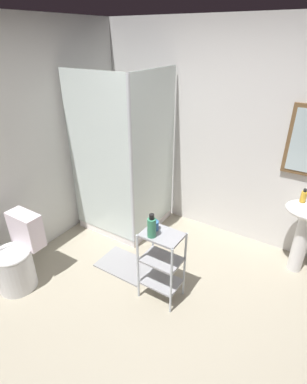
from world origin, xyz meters
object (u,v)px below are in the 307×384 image
(toilet, at_px, (18,259))
(body_wash_bottle_green, at_px, (152,227))
(shower_stall, at_px, (127,196))
(pedestal_sink, at_px, (306,225))
(rinse_cup, at_px, (154,225))
(storage_cart, at_px, (162,261))
(bath_mat, at_px, (125,265))
(hand_soap_bottle, at_px, (304,196))

(toilet, xyz_separation_m, body_wash_bottle_green, (1.24, 0.55, 0.52))
(shower_stall, relative_size, pedestal_sink, 2.47)
(pedestal_sink, height_order, rinse_cup, rinse_cup)
(pedestal_sink, height_order, storage_cart, pedestal_sink)
(pedestal_sink, distance_m, storage_cart, 1.54)
(storage_cart, relative_size, body_wash_bottle_green, 3.28)
(toilet, relative_size, bath_mat, 1.27)
(toilet, xyz_separation_m, rinse_cup, (1.21, 0.65, 0.47))
(body_wash_bottle_green, relative_size, bath_mat, 0.38)
(storage_cart, bearing_deg, rinse_cup, 165.40)
(body_wash_bottle_green, bearing_deg, toilet, -156.05)
(shower_stall, distance_m, bath_mat, 0.92)
(toilet, bearing_deg, pedestal_sink, 36.69)
(shower_stall, relative_size, rinse_cup, 23.44)
(shower_stall, relative_size, hand_soap_bottle, 13.84)
(shower_stall, height_order, toilet, shower_stall)
(toilet, distance_m, storage_cart, 1.45)
(rinse_cup, bearing_deg, toilet, -151.66)
(hand_soap_bottle, bearing_deg, storage_cart, -129.81)
(body_wash_bottle_green, bearing_deg, storage_cart, 50.55)
(pedestal_sink, xyz_separation_m, rinse_cup, (-1.14, -1.10, 0.20))
(storage_cart, xyz_separation_m, hand_soap_bottle, (0.96, 1.15, 0.44))
(shower_stall, distance_m, toilet, 1.47)
(shower_stall, bearing_deg, storage_cart, -38.70)
(toilet, distance_m, hand_soap_bottle, 2.93)
(toilet, height_order, body_wash_bottle_green, body_wash_bottle_green)
(hand_soap_bottle, bearing_deg, bath_mat, -146.70)
(hand_soap_bottle, bearing_deg, rinse_cup, -133.16)
(toilet, xyz_separation_m, hand_soap_bottle, (2.26, 1.77, 0.56))
(shower_stall, distance_m, pedestal_sink, 2.08)
(shower_stall, distance_m, storage_cart, 1.30)
(pedestal_sink, bearing_deg, shower_stall, -171.34)
(shower_stall, height_order, hand_soap_bottle, shower_stall)
(pedestal_sink, bearing_deg, toilet, -143.31)
(toilet, relative_size, rinse_cup, 8.91)
(bath_mat, bearing_deg, body_wash_bottle_green, -24.22)
(pedestal_sink, height_order, body_wash_bottle_green, body_wash_bottle_green)
(storage_cart, bearing_deg, body_wash_bottle_green, -129.45)
(body_wash_bottle_green, height_order, bath_mat, body_wash_bottle_green)
(body_wash_bottle_green, xyz_separation_m, bath_mat, (-0.50, 0.23, -0.83))
(hand_soap_bottle, height_order, body_wash_bottle_green, body_wash_bottle_green)
(pedestal_sink, relative_size, toilet, 1.07)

